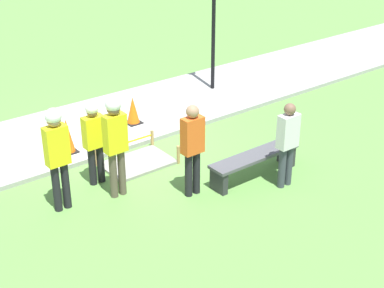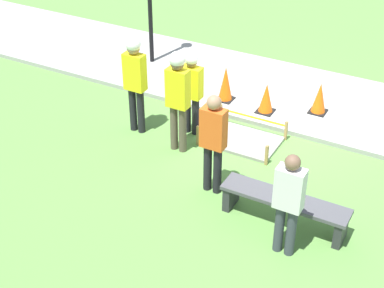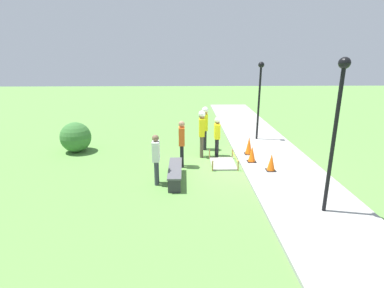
# 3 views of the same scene
# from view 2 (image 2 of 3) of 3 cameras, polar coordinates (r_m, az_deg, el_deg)

# --- Properties ---
(ground_plane) EXTENTS (60.00, 60.00, 0.00)m
(ground_plane) POSITION_cam_2_polar(r_m,az_deg,el_deg) (11.55, 7.47, 1.38)
(ground_plane) COLOR #5B8E42
(sidewalk) EXTENTS (28.00, 2.90, 0.10)m
(sidewalk) POSITION_cam_2_polar(r_m,az_deg,el_deg) (12.72, 9.97, 4.55)
(sidewalk) COLOR #9E9E99
(sidewalk) RESTS_ON ground_plane
(wet_concrete_patch) EXTENTS (1.42, 0.99, 0.40)m
(wet_concrete_patch) POSITION_cam_2_polar(r_m,az_deg,el_deg) (11.10, 4.87, 0.37)
(wet_concrete_patch) COLOR gray
(wet_concrete_patch) RESTS_ON ground_plane
(traffic_cone_near_patch) EXTENTS (0.34, 0.34, 0.64)m
(traffic_cone_near_patch) POSITION_cam_2_polar(r_m,az_deg,el_deg) (11.97, 12.26, 4.37)
(traffic_cone_near_patch) COLOR black
(traffic_cone_near_patch) RESTS_ON sidewalk
(traffic_cone_far_patch) EXTENTS (0.34, 0.34, 0.62)m
(traffic_cone_far_patch) POSITION_cam_2_polar(r_m,az_deg,el_deg) (11.81, 7.21, 4.42)
(traffic_cone_far_patch) COLOR black
(traffic_cone_far_patch) RESTS_ON sidewalk
(traffic_cone_sidewalk_edge) EXTENTS (0.34, 0.34, 0.74)m
(traffic_cone_sidewalk_edge) POSITION_cam_2_polar(r_m,az_deg,el_deg) (12.16, 3.28, 5.86)
(traffic_cone_sidewalk_edge) COLOR black
(traffic_cone_sidewalk_edge) RESTS_ON sidewalk
(park_bench) EXTENTS (1.99, 0.44, 0.49)m
(park_bench) POSITION_cam_2_polar(r_m,az_deg,el_deg) (9.09, 8.96, -5.84)
(park_bench) COLOR #2D2D33
(park_bench) RESTS_ON ground_plane
(worker_supervisor) EXTENTS (0.40, 0.28, 1.95)m
(worker_supervisor) POSITION_cam_2_polar(r_m,az_deg,el_deg) (10.27, -1.39, 5.07)
(worker_supervisor) COLOR brown
(worker_supervisor) RESTS_ON ground_plane
(worker_assistant) EXTENTS (0.40, 0.24, 1.67)m
(worker_assistant) POSITION_cam_2_polar(r_m,az_deg,el_deg) (10.90, -0.06, 5.54)
(worker_assistant) COLOR black
(worker_assistant) RESTS_ON ground_plane
(worker_trainee) EXTENTS (0.40, 0.28, 1.94)m
(worker_trainee) POSITION_cam_2_polar(r_m,az_deg,el_deg) (10.92, -5.56, 6.63)
(worker_trainee) COLOR black
(worker_trainee) RESTS_ON ground_plane
(bystander_in_orange_shirt) EXTENTS (0.40, 0.23, 1.78)m
(bystander_in_orange_shirt) POSITION_cam_2_polar(r_m,az_deg,el_deg) (9.29, 2.07, 0.53)
(bystander_in_orange_shirt) COLOR black
(bystander_in_orange_shirt) RESTS_ON ground_plane
(bystander_in_gray_shirt) EXTENTS (0.40, 0.22, 1.68)m
(bystander_in_gray_shirt) POSITION_cam_2_polar(r_m,az_deg,el_deg) (8.22, 9.34, -5.35)
(bystander_in_gray_shirt) COLOR #383D47
(bystander_in_gray_shirt) RESTS_ON ground_plane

